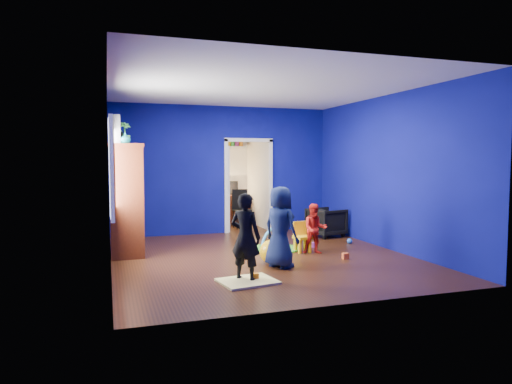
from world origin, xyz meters
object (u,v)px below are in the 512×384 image
object	(u,v)px
child_navy	(280,227)
kid_chair	(303,238)
toddler_red	(315,229)
study_desk	(232,209)
folding_chair	(242,210)
vase	(125,138)
hopper_ball	(272,252)
crt_tv	(128,197)
child_black	(245,237)
play_mat	(275,249)
armchair	(326,222)
tv_armoire	(126,199)

from	to	relation	value
child_navy	kid_chair	world-z (taller)	child_navy
toddler_red	study_desk	bearing A→B (deg)	111.65
kid_chair	folding_chair	bearing A→B (deg)	85.43
vase	hopper_ball	world-z (taller)	vase
crt_tv	folding_chair	xyz separation A→B (m)	(2.78, 2.28, -0.56)
toddler_red	vase	distance (m)	3.67
child_navy	vase	world-z (taller)	vase
child_black	play_mat	xyz separation A→B (m)	(1.17, 1.96, -0.60)
armchair	tv_armoire	world-z (taller)	tv_armoire
child_black	toddler_red	distance (m)	2.20
vase	hopper_ball	bearing A→B (deg)	-30.03
study_desk	kid_chair	bearing A→B (deg)	-86.55
armchair	play_mat	world-z (taller)	armchair
toddler_red	tv_armoire	size ratio (longest dim) A/B	0.46
tv_armoire	folding_chair	world-z (taller)	tv_armoire
kid_chair	folding_chair	world-z (taller)	folding_chair
toddler_red	crt_tv	world-z (taller)	crt_tv
crt_tv	play_mat	distance (m)	2.86
armchair	vase	distance (m)	4.67
armchair	crt_tv	xyz separation A→B (m)	(-4.21, -0.55, 0.70)
folding_chair	armchair	bearing A→B (deg)	-50.51
tv_armoire	play_mat	bearing A→B (deg)	-9.48
study_desk	folding_chair	xyz separation A→B (m)	(0.00, -0.96, 0.09)
child_navy	vase	bearing A→B (deg)	28.04
crt_tv	folding_chair	size ratio (longest dim) A/B	0.76
play_mat	child_navy	bearing A→B (deg)	-107.28
vase	crt_tv	bearing A→B (deg)	82.41
toddler_red	play_mat	distance (m)	0.91
child_black	play_mat	distance (m)	2.37
crt_tv	study_desk	distance (m)	4.32
hopper_ball	study_desk	distance (m)	4.85
tv_armoire	toddler_red	bearing A→B (deg)	-17.93
toddler_red	vase	size ratio (longest dim) A/B	4.96
child_black	vase	size ratio (longest dim) A/B	6.79
tv_armoire	folding_chair	distance (m)	3.66
child_black	tv_armoire	world-z (taller)	tv_armoire
folding_chair	child_black	bearing A→B (deg)	-105.71
tv_armoire	play_mat	xyz separation A→B (m)	(2.67, -0.45, -0.97)
child_navy	tv_armoire	size ratio (longest dim) A/B	0.65
crt_tv	kid_chair	world-z (taller)	crt_tv
vase	kid_chair	xyz separation A→B (m)	(3.07, -0.54, -1.80)
child_black	crt_tv	size ratio (longest dim) A/B	1.76
vase	study_desk	bearing A→B (deg)	51.45
child_black	child_navy	bearing A→B (deg)	-96.41
crt_tv	armchair	bearing A→B (deg)	7.38
crt_tv	study_desk	xyz separation A→B (m)	(2.78, 3.24, -0.65)
vase	child_black	bearing A→B (deg)	-54.57
vase	crt_tv	world-z (taller)	vase
child_black	folding_chair	xyz separation A→B (m)	(1.32, 4.69, -0.16)
child_navy	folding_chair	size ratio (longest dim) A/B	1.38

